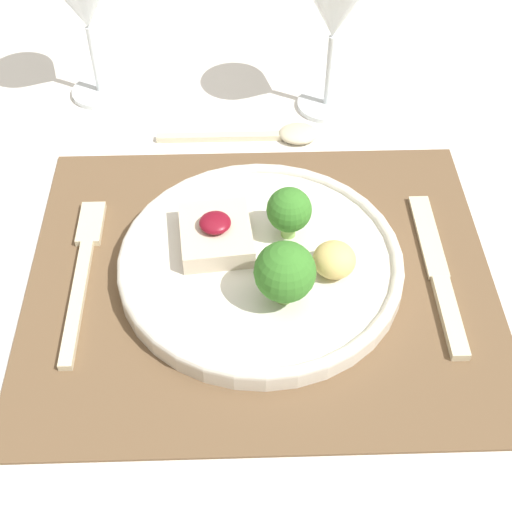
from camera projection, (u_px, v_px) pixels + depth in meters
The scene contains 8 objects.
dining_table at pixel (260, 327), 0.73m from camera, with size 1.57×1.18×0.76m.
placemat at pixel (261, 278), 0.67m from camera, with size 0.44×0.37×0.00m, color brown.
dinner_plate at pixel (259, 260), 0.66m from camera, with size 0.27×0.27×0.08m.
fork at pixel (83, 265), 0.68m from camera, with size 0.02×0.20×0.01m.
knife at pixel (440, 281), 0.66m from camera, with size 0.02×0.20×0.01m.
spoon at pixel (274, 135), 0.81m from camera, with size 0.18×0.04×0.01m.
wine_glass_near at pixel (334, 12), 0.77m from camera, with size 0.08×0.08×0.17m.
wine_glass_far at pixel (84, 3), 0.79m from camera, with size 0.08×0.08×0.16m.
Camera 1 is at (-0.02, -0.44, 1.27)m, focal length 50.00 mm.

